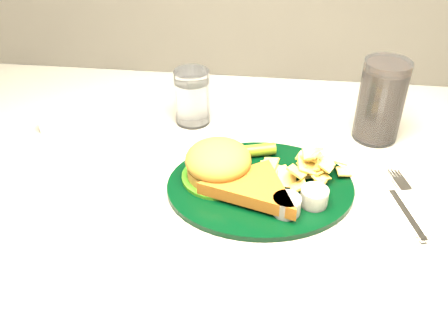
% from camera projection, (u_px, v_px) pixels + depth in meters
% --- Properties ---
extents(table, '(1.20, 0.80, 0.75)m').
position_uv_depth(table, '(220.00, 320.00, 1.05)').
color(table, gray).
rests_on(table, ground).
extents(dinner_plate, '(0.33, 0.29, 0.07)m').
position_uv_depth(dinner_plate, '(261.00, 172.00, 0.79)').
color(dinner_plate, black).
rests_on(dinner_plate, table).
extents(water_glass, '(0.08, 0.08, 0.11)m').
position_uv_depth(water_glass, '(192.00, 97.00, 0.96)').
color(water_glass, silver).
rests_on(water_glass, table).
extents(cola_glass, '(0.10, 0.10, 0.15)m').
position_uv_depth(cola_glass, '(381.00, 101.00, 0.90)').
color(cola_glass, black).
rests_on(cola_glass, table).
extents(fork_napkin, '(0.15, 0.18, 0.01)m').
position_uv_depth(fork_napkin, '(406.00, 211.00, 0.76)').
color(fork_napkin, silver).
rests_on(fork_napkin, table).
extents(ramekin, '(0.04, 0.04, 0.02)m').
position_uv_depth(ramekin, '(49.00, 125.00, 0.95)').
color(ramekin, white).
rests_on(ramekin, table).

